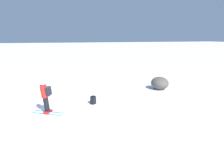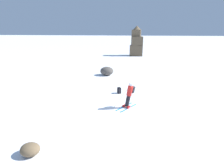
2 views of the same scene
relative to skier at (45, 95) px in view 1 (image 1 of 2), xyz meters
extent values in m
plane|color=white|center=(0.54, 0.09, -1.04)|extent=(300.00, 300.00, 0.00)
cube|color=#1E7AC6|center=(-0.33, 0.19, -1.03)|extent=(1.07, 1.48, 0.01)
cube|color=#1E7AC6|center=(-0.03, -0.01, -1.03)|extent=(1.07, 1.48, 0.01)
cube|color=#B21919|center=(-0.33, 0.19, -0.96)|extent=(0.27, 0.31, 0.12)
cube|color=#B21919|center=(-0.03, -0.01, -0.96)|extent=(0.27, 0.31, 0.12)
cylinder|color=black|center=(-0.09, 0.03, -0.51)|extent=(0.49, 0.45, 0.85)
cylinder|color=red|center=(0.02, -0.05, 0.21)|extent=(0.57, 0.54, 0.69)
sphere|color=tan|center=(0.09, -0.09, 0.64)|extent=(0.35, 0.34, 0.27)
sphere|color=silver|center=(0.09, -0.10, 0.67)|extent=(0.41, 0.40, 0.31)
cube|color=black|center=(0.17, 0.16, 0.24)|extent=(0.40, 0.35, 0.49)
cylinder|color=#B7B7BC|center=(-0.60, 0.02, -0.41)|extent=(0.84, 0.07, 1.27)
cylinder|color=#B7B7BC|center=(0.09, -0.46, -0.45)|extent=(0.17, 0.54, 1.19)
cube|color=black|center=(-0.92, 2.75, -0.82)|extent=(0.35, 0.37, 0.44)
cube|color=black|center=(-0.92, 2.75, -0.57)|extent=(0.32, 0.33, 0.06)
ellipsoid|color=#4C4742|center=(-2.90, 8.52, -0.55)|extent=(1.50, 1.27, 0.97)
camera|label=1|loc=(11.31, -0.35, 2.91)|focal=35.00mm
camera|label=2|loc=(0.31, -10.69, 3.97)|focal=28.00mm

